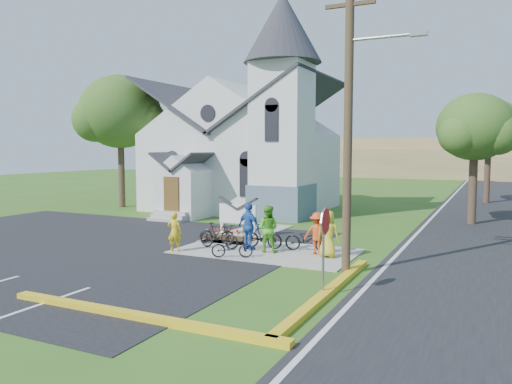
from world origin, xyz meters
The scene contains 23 objects.
ground centered at (0.00, 0.00, 0.00)m, with size 120.00×120.00×0.00m, color #355E1B.
parking_lot centered at (-7.00, -2.00, 0.01)m, with size 20.00×16.00×0.02m, color black.
road centered at (10.00, 15.00, 0.01)m, with size 8.00×90.00×0.02m, color black.
sidewalk centered at (1.50, 0.50, 0.03)m, with size 7.00×4.00×0.05m, color #A09C91.
church centered at (-5.48, 12.48, 5.25)m, with size 12.35×12.00×13.00m.
church_sign centered at (-1.20, 3.20, 1.03)m, with size 2.20×0.40×1.70m.
flower_bed centered at (-1.20, 2.30, 0.04)m, with size 2.60×1.10×0.07m, color #37200F.
utility_pole centered at (5.36, -1.50, 5.40)m, with size 3.45×0.28×10.00m.
stop_sign centered at (5.43, -4.20, 1.78)m, with size 0.11×0.76×2.48m.
tree_lot_corner centered at (-14.00, 10.00, 6.60)m, with size 5.60×5.60×9.15m.
tree_road_near centered at (8.50, 12.00, 5.21)m, with size 4.00×4.00×7.05m.
tree_road_mid centered at (9.00, 24.00, 5.78)m, with size 4.40×4.40×7.80m.
distant_hills centered at (3.36, 56.33, 2.17)m, with size 61.00×10.00×5.60m.
cyclist_0 centered at (-1.70, -1.18, 0.83)m, with size 0.57×0.37×1.56m, color gold.
bike_0 centered at (-0.41, 0.09, 0.54)m, with size 0.64×1.85×0.97m, color black.
cyclist_1 centered at (1.64, 0.33, 0.97)m, with size 0.89×0.69×1.83m, color green.
bike_1 centered at (-0.95, 0.82, 0.51)m, with size 0.43×1.53×0.92m, color black.
cyclist_2 centered at (0.82, 0.33, 0.99)m, with size 1.10×0.46×1.88m, color #2356B3.
bike_2 centered at (0.89, -1.20, 0.45)m, with size 0.54×1.54×0.81m, color black.
cyclist_3 centered at (3.53, 0.77, 0.86)m, with size 1.04×0.60×1.61m, color #D04817.
bike_3 centered at (1.18, 0.89, 0.55)m, with size 0.47×1.66×1.00m, color black.
cyclist_4 centered at (4.08, 0.40, 0.93)m, with size 0.86×0.56×1.76m, color gold.
bike_4 centered at (3.03, 1.10, 0.53)m, with size 0.64×1.83×0.96m, color black.
Camera 1 is at (9.65, -17.25, 4.10)m, focal length 35.00 mm.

